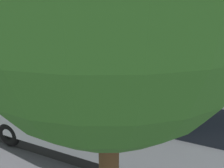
% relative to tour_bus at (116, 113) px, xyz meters
% --- Properties ---
extents(ground_plane, '(80.00, 80.00, 0.00)m').
position_rel_tour_bus_xyz_m(ground_plane, '(1.94, -4.39, -1.65)').
color(ground_plane, '#424247').
extents(tour_bus, '(11.20, 3.15, 3.25)m').
position_rel_tour_bus_xyz_m(tour_bus, '(0.00, 0.00, 0.00)').
color(tour_bus, silver).
rests_on(tour_bus, ground_plane).
extents(spectator_far_left, '(0.58, 0.37, 1.76)m').
position_rel_tour_bus_xyz_m(spectator_far_left, '(-1.10, -2.85, -0.60)').
color(spectator_far_left, black).
rests_on(spectator_far_left, ground_plane).
extents(spectator_left, '(0.58, 0.36, 1.66)m').
position_rel_tour_bus_xyz_m(spectator_left, '(0.11, -3.04, -0.67)').
color(spectator_left, '#473823').
rests_on(spectator_left, ground_plane).
extents(spectator_centre, '(0.58, 0.37, 1.77)m').
position_rel_tour_bus_xyz_m(spectator_centre, '(0.97, -2.56, -0.59)').
color(spectator_centre, '#473823').
rests_on(spectator_centre, ground_plane).
extents(parked_motorcycle_silver, '(2.05, 0.58, 0.99)m').
position_rel_tour_bus_xyz_m(parked_motorcycle_silver, '(-2.60, -2.12, -1.16)').
color(parked_motorcycle_silver, black).
rests_on(parked_motorcycle_silver, ground_plane).
extents(stunt_motorcycle, '(1.85, 0.88, 1.85)m').
position_rel_tour_bus_xyz_m(stunt_motorcycle, '(5.89, -6.31, -0.60)').
color(stunt_motorcycle, black).
rests_on(stunt_motorcycle, ground_plane).
extents(bay_line_a, '(0.19, 4.84, 0.01)m').
position_rel_tour_bus_xyz_m(bay_line_a, '(-0.05, -5.98, -1.64)').
color(bay_line_a, white).
rests_on(bay_line_a, ground_plane).
extents(bay_line_b, '(0.19, 4.93, 0.01)m').
position_rel_tour_bus_xyz_m(bay_line_b, '(2.73, -5.98, -1.64)').
color(bay_line_b, white).
rests_on(bay_line_b, ground_plane).
extents(bay_line_c, '(0.17, 3.92, 0.01)m').
position_rel_tour_bus_xyz_m(bay_line_c, '(5.50, -5.98, -1.64)').
color(bay_line_c, white).
rests_on(bay_line_c, ground_plane).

